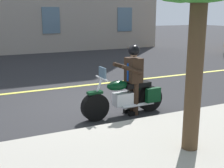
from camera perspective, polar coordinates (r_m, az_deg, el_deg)
ground_plane at (r=8.34m, az=-5.51°, el=-3.85°), size 80.00×80.00×0.00m
lane_center_stripe at (r=10.17m, az=-9.36°, el=-0.72°), size 60.00×0.16×0.01m
motorcycle_main at (r=7.33m, az=2.74°, el=-2.57°), size 2.22×0.65×1.26m
rider_main at (r=7.29m, az=4.07°, el=2.04°), size 0.64×0.56×1.74m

